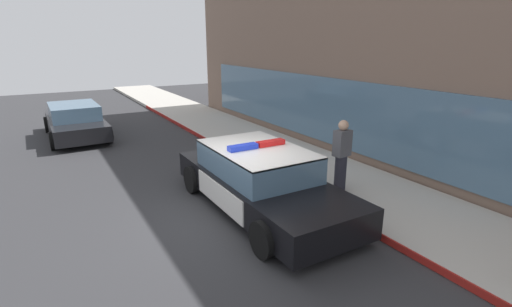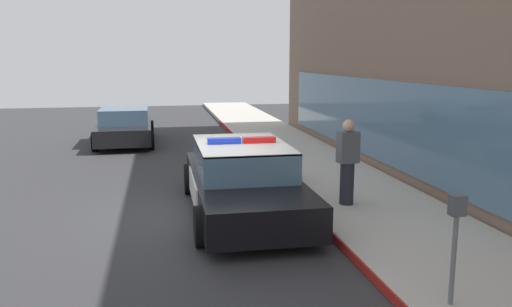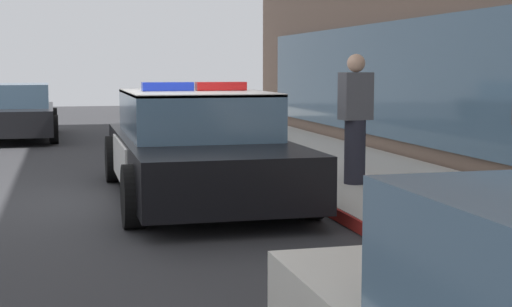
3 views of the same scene
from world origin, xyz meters
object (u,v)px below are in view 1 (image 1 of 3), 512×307
police_cruiser (260,180)px  pedestrian_on_sidewalk (341,155)px  car_far_lane (75,121)px  fire_hydrant (270,154)px

police_cruiser → pedestrian_on_sidewalk: (0.33, 2.06, 0.33)m
pedestrian_on_sidewalk → car_far_lane: bearing=-158.5°
fire_hydrant → car_far_lane: size_ratio=0.16×
police_cruiser → fire_hydrant: (-2.05, 1.58, -0.18)m
fire_hydrant → car_far_lane: 8.33m
fire_hydrant → car_far_lane: car_far_lane is taller
police_cruiser → pedestrian_on_sidewalk: pedestrian_on_sidewalk is taller
fire_hydrant → car_far_lane: (-7.07, -4.41, 0.13)m
car_far_lane → pedestrian_on_sidewalk: (9.45, 4.89, 0.38)m
fire_hydrant → pedestrian_on_sidewalk: bearing=11.4°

